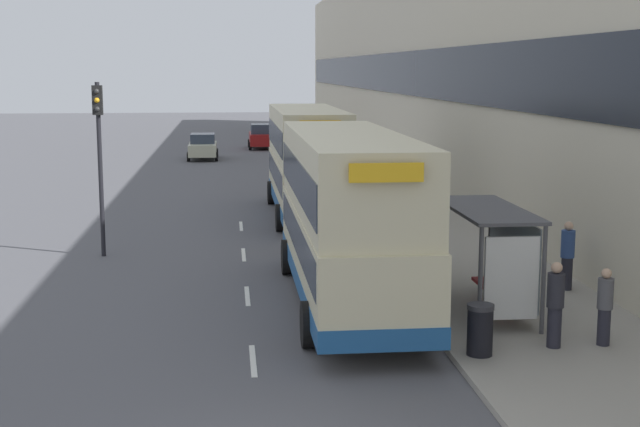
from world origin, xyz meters
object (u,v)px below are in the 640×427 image
at_px(bus_shelter, 498,242).
at_px(litter_bin, 480,329).
at_px(double_decker_bus_ahead, 307,160).
at_px(car_1, 261,137).
at_px(double_decker_bus_near, 348,215).
at_px(pedestrian_1, 567,255).
at_px(pedestrian_at_shelter, 555,304).
at_px(traffic_light_far_kerb, 99,141).
at_px(car_0, 203,147).
at_px(pedestrian_2, 605,306).

relative_size(bus_shelter, litter_bin, 4.00).
xyz_separation_m(double_decker_bus_ahead, car_1, (-0.65, 30.84, -1.39)).
relative_size(double_decker_bus_near, pedestrian_1, 5.89).
xyz_separation_m(pedestrian_at_shelter, litter_bin, (-1.67, -0.33, -0.39)).
xyz_separation_m(car_1, litter_bin, (2.53, -49.02, -0.22)).
relative_size(bus_shelter, double_decker_bus_near, 0.40).
bearing_deg(double_decker_bus_near, double_decker_bus_ahead, 89.18).
xyz_separation_m(double_decker_bus_ahead, traffic_light_far_kerb, (-7.07, -6.98, 1.35)).
relative_size(car_0, pedestrian_2, 2.43).
distance_m(double_decker_bus_near, traffic_light_far_kerb, 9.65).
height_order(car_0, pedestrian_at_shelter, pedestrian_at_shelter).
relative_size(car_1, pedestrian_2, 2.48).
xyz_separation_m(pedestrian_1, litter_bin, (-3.75, -5.02, -0.39)).
xyz_separation_m(pedestrian_2, traffic_light_far_kerb, (-11.70, 10.83, 2.65)).
distance_m(bus_shelter, car_1, 46.25).
height_order(car_0, pedestrian_1, pedestrian_1).
xyz_separation_m(double_decker_bus_near, litter_bin, (2.08, -4.57, -1.62)).
bearing_deg(car_0, pedestrian_at_shelter, 101.41).
xyz_separation_m(double_decker_bus_near, double_decker_bus_ahead, (0.19, 13.61, -0.00)).
relative_size(bus_shelter, double_decker_bus_ahead, 0.41).
bearing_deg(pedestrian_1, double_decker_bus_near, -175.51).
bearing_deg(double_decker_bus_ahead, car_1, 91.21).
bearing_deg(pedestrian_2, double_decker_bus_near, 138.96).
bearing_deg(traffic_light_far_kerb, double_decker_bus_near, -43.97).
height_order(bus_shelter, car_0, bus_shelter).
distance_m(double_decker_bus_ahead, pedestrian_2, 18.45).
height_order(litter_bin, traffic_light_far_kerb, traffic_light_far_kerb).
height_order(pedestrian_2, litter_bin, pedestrian_2).
xyz_separation_m(pedestrian_at_shelter, traffic_light_far_kerb, (-10.62, 10.87, 2.57)).
bearing_deg(pedestrian_1, double_decker_bus_ahead, 113.19).
height_order(double_decker_bus_near, pedestrian_at_shelter, double_decker_bus_near).
bearing_deg(car_1, pedestrian_2, -83.80).
bearing_deg(pedestrian_1, pedestrian_2, -102.15).
height_order(car_0, litter_bin, car_0).
relative_size(double_decker_bus_near, car_1, 2.61).
xyz_separation_m(double_decker_bus_ahead, pedestrian_1, (5.63, -13.16, -1.22)).
height_order(bus_shelter, traffic_light_far_kerb, traffic_light_far_kerb).
bearing_deg(pedestrian_at_shelter, traffic_light_far_kerb, 134.34).
bearing_deg(car_0, pedestrian_2, 102.86).
height_order(bus_shelter, double_decker_bus_near, double_decker_bus_near).
distance_m(car_0, litter_bin, 42.01).
height_order(bus_shelter, pedestrian_2, bus_shelter).
relative_size(car_1, traffic_light_far_kerb, 0.75).
xyz_separation_m(double_decker_bus_near, pedestrian_at_shelter, (3.74, -4.24, -1.22)).
height_order(double_decker_bus_near, car_0, double_decker_bus_near).
height_order(pedestrian_1, traffic_light_far_kerb, traffic_light_far_kerb).
xyz_separation_m(bus_shelter, traffic_light_far_kerb, (-10.17, 8.27, 1.76)).
distance_m(double_decker_bus_near, car_1, 44.48).
height_order(double_decker_bus_ahead, car_0, double_decker_bus_ahead).
bearing_deg(pedestrian_at_shelter, double_decker_bus_near, 131.47).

